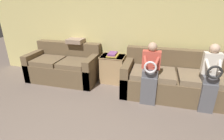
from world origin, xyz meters
TOP-DOWN VIEW (x-y plane):
  - wall_back at (0.00, 3.24)m, footprint 6.75×0.06m
  - couch_main at (1.30, 2.68)m, footprint 2.12×0.91m
  - couch_side at (-1.29, 2.80)m, footprint 1.67×0.86m
  - child_left_seated at (0.80, 2.30)m, footprint 0.34×0.37m
  - child_right_seated at (1.81, 2.30)m, footprint 0.29×0.37m
  - side_shelf at (-0.10, 2.97)m, footprint 0.56×0.44m
  - book_stack at (-0.10, 2.97)m, footprint 0.24×0.31m
  - throw_pillow at (-1.06, 3.09)m, footprint 0.39×0.39m

SIDE VIEW (x-z plane):
  - couch_side at x=-1.29m, z-range -0.12..0.76m
  - couch_main at x=1.30m, z-range -0.13..0.78m
  - side_shelf at x=-0.10m, z-range 0.01..0.66m
  - child_left_seated at x=0.80m, z-range 0.05..1.21m
  - child_right_seated at x=1.81m, z-range 0.06..1.25m
  - book_stack at x=-0.10m, z-range 0.64..0.72m
  - throw_pillow at x=-1.06m, z-range 0.88..0.98m
  - wall_back at x=0.00m, z-range 0.00..2.55m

